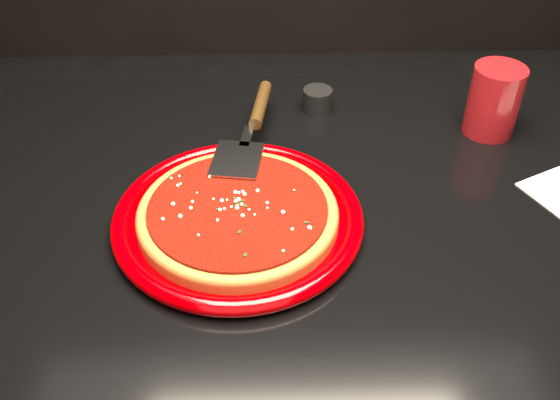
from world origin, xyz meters
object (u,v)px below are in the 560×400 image
object	(u,v)px
cup	(494,101)
ramekin	(317,100)
plate	(238,218)
pizza_server	(251,128)
table	(326,361)

from	to	relation	value
cup	ramekin	distance (m)	0.30
plate	pizza_server	bearing A→B (deg)	84.33
table	cup	size ratio (longest dim) A/B	10.08
plate	pizza_server	xyz separation A→B (m)	(0.02, 0.18, 0.03)
pizza_server	cup	xyz separation A→B (m)	(0.40, 0.05, 0.02)
pizza_server	cup	size ratio (longest dim) A/B	2.60
cup	pizza_server	bearing A→B (deg)	-173.39
table	ramekin	xyz separation A→B (m)	(-0.01, 0.27, 0.40)
ramekin	table	bearing A→B (deg)	-88.04
ramekin	pizza_server	bearing A→B (deg)	-133.30
pizza_server	cup	world-z (taller)	cup
pizza_server	ramekin	bearing A→B (deg)	55.38
table	plate	distance (m)	0.42
cup	table	bearing A→B (deg)	-144.89
table	cup	world-z (taller)	cup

